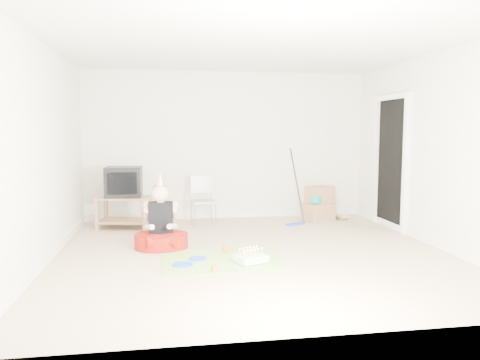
{
  "coord_description": "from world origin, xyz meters",
  "views": [
    {
      "loc": [
        -1.08,
        -5.77,
        1.56
      ],
      "look_at": [
        -0.1,
        0.4,
        0.9
      ],
      "focal_mm": 35.0,
      "sensor_mm": 36.0,
      "label": 1
    }
  ],
  "objects": [
    {
      "name": "blue_plate_far",
      "position": [
        -0.91,
        -0.44,
        0.01
      ],
      "size": [
        0.26,
        0.26,
        0.01
      ],
      "primitive_type": "cylinder",
      "rotation": [
        0.0,
        0.0,
        -0.1
      ],
      "color": "blue",
      "rests_on": "party_mat"
    },
    {
      "name": "cardboard_boxes",
      "position": [
        1.52,
        1.92,
        0.29
      ],
      "size": [
        0.57,
        0.52,
        0.6
      ],
      "color": "#AD7A53",
      "rests_on": "ground"
    },
    {
      "name": "folding_chair",
      "position": [
        -0.49,
        1.82,
        0.41
      ],
      "size": [
        0.42,
        0.41,
        0.84
      ],
      "color": "#98999E",
      "rests_on": "ground"
    },
    {
      "name": "tv_stand",
      "position": [
        -1.75,
        1.85,
        0.3
      ],
      "size": [
        0.9,
        0.66,
        0.51
      ],
      "color": "#A27149",
      "rests_on": "ground"
    },
    {
      "name": "crt_tv",
      "position": [
        -1.75,
        1.85,
        0.75
      ],
      "size": [
        0.57,
        0.48,
        0.48
      ],
      "primitive_type": "cube",
      "rotation": [
        0.0,
        0.0,
        -0.03
      ],
      "color": "black",
      "rests_on": "tv_stand"
    },
    {
      "name": "book_pile",
      "position": [
        1.98,
        2.0,
        0.04
      ],
      "size": [
        0.2,
        0.24,
        0.08
      ],
      "color": "#226837",
      "rests_on": "ground"
    },
    {
      "name": "birthday_cake",
      "position": [
        -0.11,
        -0.46,
        0.05
      ],
      "size": [
        0.42,
        0.38,
        0.16
      ],
      "color": "white",
      "rests_on": "party_mat"
    },
    {
      "name": "party_mat",
      "position": [
        -0.44,
        -0.29,
        0.0
      ],
      "size": [
        1.47,
        1.08,
        0.01
      ],
      "primitive_type": "cube",
      "rotation": [
        0.0,
        0.0,
        0.02
      ],
      "color": "#E83198",
      "rests_on": "ground"
    },
    {
      "name": "ground",
      "position": [
        0.0,
        0.0,
        0.0
      ],
      "size": [
        5.0,
        5.0,
        0.0
      ],
      "primitive_type": "plane",
      "color": "#C9B090",
      "rests_on": "ground"
    },
    {
      "name": "blue_plate_near",
      "position": [
        -0.72,
        -0.21,
        0.01
      ],
      "size": [
        0.26,
        0.26,
        0.01
      ],
      "primitive_type": "cylinder",
      "rotation": [
        0.0,
        0.0,
        0.27
      ],
      "color": "blue",
      "rests_on": "party_mat"
    },
    {
      "name": "orange_cup_near",
      "position": [
        -0.34,
        0.05,
        0.05
      ],
      "size": [
        0.09,
        0.09,
        0.08
      ],
      "primitive_type": "cylinder",
      "rotation": [
        0.0,
        0.0,
        0.32
      ],
      "color": "orange",
      "rests_on": "party_mat"
    },
    {
      "name": "blue_party_hat",
      "position": [
        0.02,
        -0.26,
        0.08
      ],
      "size": [
        0.14,
        0.14,
        0.16
      ],
      "primitive_type": "cone",
      "rotation": [
        0.0,
        0.0,
        0.4
      ],
      "color": "#1A3AB6",
      "rests_on": "party_mat"
    },
    {
      "name": "doorway_recess",
      "position": [
        2.48,
        1.2,
        1.02
      ],
      "size": [
        0.02,
        0.9,
        2.05
      ],
      "primitive_type": "cube",
      "color": "black",
      "rests_on": "ground"
    },
    {
      "name": "orange_cup_far",
      "position": [
        -0.57,
        -0.73,
        0.04
      ],
      "size": [
        0.06,
        0.06,
        0.07
      ],
      "primitive_type": "cylinder",
      "rotation": [
        0.0,
        0.0,
        -0.05
      ],
      "color": "orange",
      "rests_on": "party_mat"
    },
    {
      "name": "floor_mop",
      "position": [
        1.03,
        1.63,
        0.26
      ],
      "size": [
        0.33,
        0.4,
        1.27
      ],
      "color": "blue",
      "rests_on": "ground"
    },
    {
      "name": "seated_woman",
      "position": [
        -1.16,
        0.43,
        0.22
      ],
      "size": [
        0.71,
        0.71,
        1.02
      ],
      "color": "#A0190E",
      "rests_on": "ground"
    }
  ]
}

